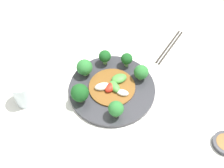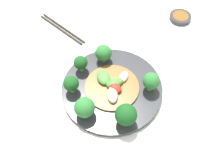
{
  "view_description": "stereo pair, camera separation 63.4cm",
  "coord_description": "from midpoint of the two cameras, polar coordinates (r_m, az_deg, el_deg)",
  "views": [
    {
      "loc": [
        0.15,
        0.47,
        1.46
      ],
      "look_at": [
        0.01,
        -0.04,
        0.75
      ],
      "focal_mm": 42.0,
      "sensor_mm": 36.0,
      "label": 1
    },
    {
      "loc": [
        0.42,
        -0.1,
        1.38
      ],
      "look_at": [
        0.01,
        -0.04,
        0.75
      ],
      "focal_mm": 42.0,
      "sensor_mm": 36.0,
      "label": 2
    }
  ],
  "objects": [
    {
      "name": "broccoli_southwest",
      "position": [
        0.81,
        18.81,
        -5.48
      ],
      "size": [
        0.04,
        0.04,
        0.06
      ],
      "color": "#7AAD5B",
      "rests_on": "plate"
    },
    {
      "name": "drinking_glass",
      "position": [
        0.71,
        -6.97,
        -15.91
      ],
      "size": [
        0.07,
        0.07,
        0.09
      ],
      "color": "silver",
      "rests_on": "table"
    },
    {
      "name": "broccoli_west",
      "position": [
        0.79,
        22.96,
        -9.12
      ],
      "size": [
        0.05,
        0.05,
        0.06
      ],
      "color": "#89B76B",
      "rests_on": "plate"
    },
    {
      "name": "chopsticks",
      "position": [
        0.96,
        26.76,
        -1.1
      ],
      "size": [
        0.17,
        0.15,
        0.01
      ],
      "color": "#2D2823",
      "rests_on": "table"
    },
    {
      "name": "plate",
      "position": [
        0.78,
        15.74,
        -13.54
      ],
      "size": [
        0.3,
        0.3,
        0.02
      ],
      "color": "#333338",
      "rests_on": "table"
    },
    {
      "name": "table",
      "position": [
        1.11,
        12.55,
        -22.81
      ],
      "size": [
        1.14,
        0.64,
        0.72
      ],
      "color": "silver",
      "rests_on": "ground_plane"
    },
    {
      "name": "broccoli_southeast",
      "position": [
        0.75,
        8.59,
        -8.35
      ],
      "size": [
        0.06,
        0.06,
        0.06
      ],
      "color": "#89B76B",
      "rests_on": "plate"
    },
    {
      "name": "stirfry_center",
      "position": [
        0.77,
        16.19,
        -13.01
      ],
      "size": [
        0.16,
        0.16,
        0.03
      ],
      "color": "brown",
      "rests_on": "plate"
    },
    {
      "name": "broccoli_east",
      "position": [
        0.7,
        8.83,
        -16.2
      ],
      "size": [
        0.06,
        0.06,
        0.07
      ],
      "color": "#89B76B",
      "rests_on": "plate"
    },
    {
      "name": "broccoli_south",
      "position": [
        0.79,
        13.55,
        -4.83
      ],
      "size": [
        0.04,
        0.04,
        0.06
      ],
      "color": "#7AAD5B",
      "rests_on": "plate"
    },
    {
      "name": "broccoli_north",
      "position": [
        0.71,
        19.15,
        -20.03
      ],
      "size": [
        0.05,
        0.05,
        0.06
      ],
      "color": "#7AAD5B",
      "rests_on": "plate"
    }
  ]
}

